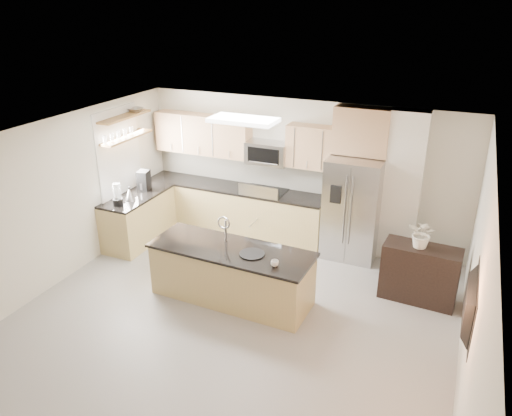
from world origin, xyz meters
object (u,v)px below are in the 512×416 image
at_px(range, 264,214).
at_px(microwave, 267,153).
at_px(refrigerator, 353,208).
at_px(bowl, 135,109).
at_px(coffee_maker, 144,181).
at_px(kettle, 130,194).
at_px(blender, 117,196).
at_px(island, 232,274).
at_px(credenza, 420,273).
at_px(television, 465,304).
at_px(cup, 275,263).
at_px(flower_vase, 424,227).
at_px(platter, 252,254).

relative_size(range, microwave, 1.50).
bearing_deg(refrigerator, bowl, -171.56).
bearing_deg(coffee_maker, kettle, -82.49).
distance_m(refrigerator, blender, 4.04).
distance_m(range, kettle, 2.48).
xyz_separation_m(island, credenza, (2.58, 1.09, 0.01)).
relative_size(blender, television, 0.37).
height_order(microwave, blender, microwave).
bearing_deg(coffee_maker, cup, -25.93).
xyz_separation_m(blender, television, (5.58, -1.54, 0.26)).
bearing_deg(range, television, -41.64).
height_order(range, flower_vase, flower_vase).
distance_m(island, credenza, 2.80).
bearing_deg(cup, television, -17.82).
xyz_separation_m(microwave, platter, (0.71, -2.30, -0.77)).
distance_m(island, cup, 0.93).
height_order(island, television, television).
bearing_deg(credenza, kettle, -173.64).
bearing_deg(credenza, range, 163.66).
distance_m(range, bowl, 3.02).
height_order(range, bowl, bowl).
bearing_deg(platter, flower_vase, 27.07).
bearing_deg(kettle, coffee_maker, 97.51).
bearing_deg(island, blender, 169.33).
xyz_separation_m(cup, television, (2.38, -0.76, 0.46)).
xyz_separation_m(refrigerator, island, (-1.30, -2.09, -0.46)).
height_order(microwave, cup, microwave).
xyz_separation_m(blender, kettle, (0.05, 0.26, -0.06)).
bearing_deg(television, island, 72.58).
relative_size(cup, coffee_maker, 0.30).
distance_m(blender, flower_vase, 5.01).
relative_size(microwave, refrigerator, 0.43).
bearing_deg(platter, coffee_maker, 153.65).
height_order(cup, blender, blender).
bearing_deg(platter, television, -18.61).
height_order(range, kettle, kettle).
xyz_separation_m(microwave, flower_vase, (2.90, -1.18, -0.42)).
relative_size(bowl, flower_vase, 0.53).
bearing_deg(flower_vase, bowl, 175.20).
bearing_deg(cup, blender, 166.45).
bearing_deg(kettle, cup, -18.19).
distance_m(kettle, television, 5.83).
bearing_deg(flower_vase, coffee_maker, 176.89).
distance_m(refrigerator, flower_vase, 1.64).
height_order(kettle, flower_vase, flower_vase).
bearing_deg(credenza, blender, -170.67).
bearing_deg(television, bowl, 66.59).
distance_m(kettle, coffee_maker, 0.54).
xyz_separation_m(credenza, cup, (-1.81, -1.32, 0.45)).
relative_size(credenza, platter, 3.00).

